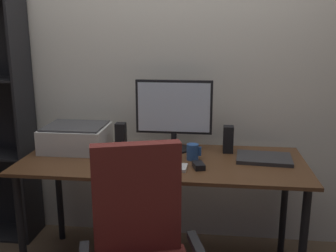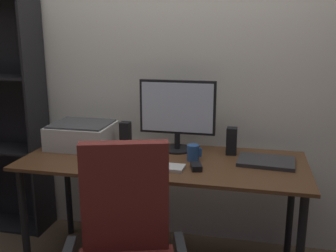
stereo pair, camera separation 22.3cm
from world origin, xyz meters
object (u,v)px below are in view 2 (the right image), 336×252
mouse (196,167)px  keyboard (159,166)px  coffee_mug (193,153)px  monitor (177,111)px  speaker_left (125,135)px  printer (82,135)px  laptop (266,161)px  desk (163,172)px  speaker_right (232,141)px

mouse → keyboard: bearing=169.5°
coffee_mug → monitor: bearing=126.9°
coffee_mug → speaker_left: speaker_left is taller
monitor → keyboard: (-0.04, -0.35, -0.25)m
mouse → coffee_mug: bearing=88.3°
keyboard → coffee_mug: size_ratio=3.07×
monitor → mouse: size_ratio=5.05×
printer → keyboard: bearing=-26.2°
coffee_mug → laptop: (0.42, 0.04, -0.04)m
desk → keyboard: size_ratio=5.83×
desk → speaker_left: size_ratio=9.95×
speaker_left → printer: 0.29m
desk → coffee_mug: size_ratio=17.88×
monitor → speaker_left: bearing=-178.7°
monitor → laptop: bearing=-13.8°
speaker_left → speaker_right: 0.69m
mouse → coffee_mug: 0.16m
mouse → speaker_right: bearing=44.6°
keyboard → mouse: (0.21, 0.02, 0.01)m
laptop → speaker_left: 0.91m
coffee_mug → keyboard: bearing=-133.9°
desk → speaker_right: size_ratio=9.95×
coffee_mug → speaker_right: size_ratio=0.56×
desk → speaker_right: 0.47m
speaker_right → desk: bearing=-154.2°
mouse → laptop: mouse is taller
monitor → laptop: size_ratio=1.51×
keyboard → speaker_left: size_ratio=1.71×
coffee_mug → laptop: 0.43m
desk → keyboard: 0.18m
desk → laptop: size_ratio=5.29×
laptop → printer: printer is taller
monitor → speaker_left: (-0.35, -0.01, -0.17)m
keyboard → laptop: (0.59, 0.21, 0.00)m
coffee_mug → laptop: size_ratio=0.30×
mouse → printer: size_ratio=0.24×
monitor → coffee_mug: (0.13, -0.18, -0.21)m
monitor → speaker_right: (0.35, -0.01, -0.17)m
mouse → speaker_right: (0.17, 0.32, 0.07)m
speaker_right → printer: 0.98m
coffee_mug → desk: bearing=-172.9°
speaker_left → speaker_right: size_ratio=1.00×
keyboard → speaker_left: bearing=134.6°
laptop → speaker_left: size_ratio=1.88×
mouse → speaker_left: size_ratio=0.56×
mouse → laptop: 0.43m
mouse → printer: bearing=144.5°
desk → speaker_left: 0.39m
mouse → speaker_left: (-0.52, 0.32, 0.07)m
laptop → printer: (-1.19, 0.08, 0.07)m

